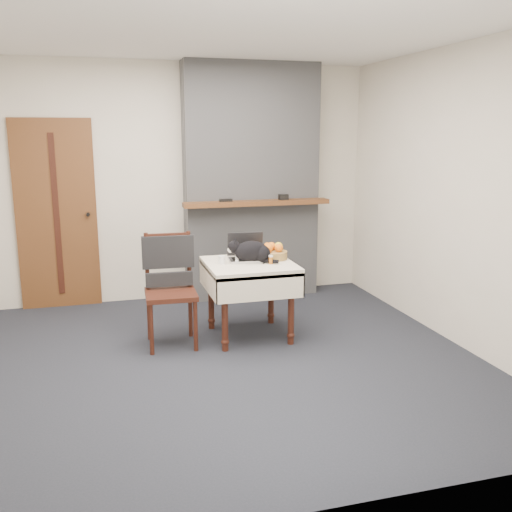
% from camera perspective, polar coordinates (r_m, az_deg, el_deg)
% --- Properties ---
extents(ground, '(4.50, 4.50, 0.00)m').
position_cam_1_polar(ground, '(4.79, -5.10, -10.59)').
color(ground, black).
rests_on(ground, ground).
extents(room_shell, '(4.52, 4.01, 2.61)m').
position_cam_1_polar(room_shell, '(4.87, -6.53, 11.12)').
color(room_shell, beige).
rests_on(room_shell, ground).
extents(door, '(0.82, 0.10, 2.00)m').
position_cam_1_polar(door, '(6.39, -19.31, 3.90)').
color(door, brown).
rests_on(door, ground).
extents(chimney, '(1.62, 0.48, 2.60)m').
position_cam_1_polar(chimney, '(6.44, -0.45, 7.32)').
color(chimney, gray).
rests_on(chimney, ground).
extents(side_table, '(0.78, 0.78, 0.70)m').
position_cam_1_polar(side_table, '(5.19, -0.66, -1.87)').
color(side_table, '#39160F').
rests_on(side_table, ground).
extents(laptop, '(0.36, 0.32, 0.25)m').
position_cam_1_polar(laptop, '(5.27, -0.97, 0.29)').
color(laptop, '#B7B7BC').
rests_on(laptop, side_table).
extents(cat, '(0.44, 0.28, 0.22)m').
position_cam_1_polar(cat, '(5.15, -0.39, 0.42)').
color(cat, black).
rests_on(cat, side_table).
extents(cream_jar, '(0.07, 0.07, 0.07)m').
position_cam_1_polar(cream_jar, '(5.11, -3.45, -0.39)').
color(cream_jar, white).
rests_on(cream_jar, side_table).
extents(pill_bottle, '(0.04, 0.04, 0.08)m').
position_cam_1_polar(pill_bottle, '(5.10, 1.49, -0.35)').
color(pill_bottle, '#A75714').
rests_on(pill_bottle, side_table).
extents(fruit_basket, '(0.26, 0.26, 0.15)m').
position_cam_1_polar(fruit_basket, '(5.30, 1.71, 0.34)').
color(fruit_basket, olive).
rests_on(fruit_basket, side_table).
extents(desk_clutter, '(0.12, 0.12, 0.01)m').
position_cam_1_polar(desk_clutter, '(5.27, 1.02, -0.34)').
color(desk_clutter, black).
rests_on(desk_clutter, side_table).
extents(chair, '(0.47, 0.46, 0.99)m').
position_cam_1_polar(chair, '(5.10, -8.67, -1.74)').
color(chair, '#39160F').
rests_on(chair, ground).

